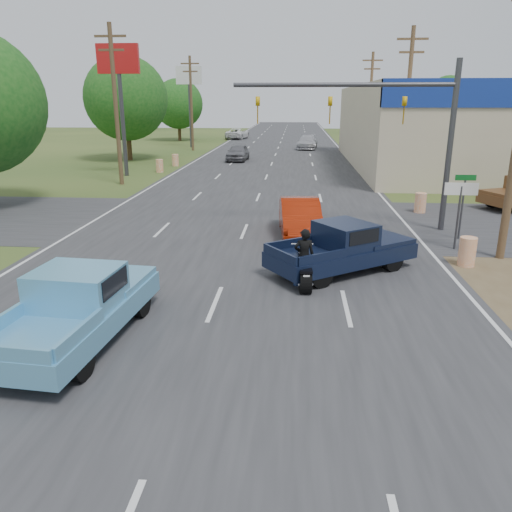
# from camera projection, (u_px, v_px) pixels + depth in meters

# --- Properties ---
(main_road) EXTENTS (15.00, 180.00, 0.02)m
(main_road) POSITION_uv_depth(u_px,v_px,m) (272.00, 164.00, 44.24)
(main_road) COLOR #2D2D30
(main_road) RESTS_ON ground
(cross_road) EXTENTS (120.00, 10.00, 0.02)m
(cross_road) POSITION_uv_depth(u_px,v_px,m) (249.00, 221.00, 23.31)
(cross_road) COLOR #2D2D30
(cross_road) RESTS_ON ground
(utility_pole_2) EXTENTS (2.00, 0.28, 10.00)m
(utility_pole_2) POSITION_uv_depth(u_px,v_px,m) (407.00, 102.00, 33.38)
(utility_pole_2) COLOR #4C3823
(utility_pole_2) RESTS_ON ground
(utility_pole_3) EXTENTS (2.00, 0.28, 10.00)m
(utility_pole_3) POSITION_uv_depth(u_px,v_px,m) (370.00, 101.00, 50.51)
(utility_pole_3) COLOR #4C3823
(utility_pole_3) RESTS_ON ground
(utility_pole_5) EXTENTS (2.00, 0.28, 10.00)m
(utility_pole_5) POSITION_uv_depth(u_px,v_px,m) (115.00, 102.00, 31.96)
(utility_pole_5) COLOR #4C3823
(utility_pole_5) RESTS_ON ground
(utility_pole_6) EXTENTS (2.00, 0.28, 10.00)m
(utility_pole_6) POSITION_uv_depth(u_px,v_px,m) (191.00, 101.00, 54.80)
(utility_pole_6) COLOR #4C3823
(utility_pole_6) RESTS_ON ground
(tree_1) EXTENTS (7.56, 7.56, 9.36)m
(tree_1) POSITION_uv_depth(u_px,v_px,m) (126.00, 98.00, 45.51)
(tree_1) COLOR #422D19
(tree_1) RESTS_ON ground
(tree_2) EXTENTS (6.72, 6.72, 8.32)m
(tree_2) POSITION_uv_depth(u_px,v_px,m) (178.00, 104.00, 68.58)
(tree_2) COLOR #422D19
(tree_2) RESTS_ON ground
(tree_5) EXTENTS (7.98, 7.98, 9.88)m
(tree_5) POSITION_uv_depth(u_px,v_px,m) (448.00, 98.00, 92.56)
(tree_5) COLOR #422D19
(tree_5) RESTS_ON ground
(tree_6) EXTENTS (8.82, 8.82, 10.92)m
(tree_6) POSITION_uv_depth(u_px,v_px,m) (132.00, 95.00, 96.91)
(tree_6) COLOR #422D19
(tree_6) RESTS_ON ground
(barrel_0) EXTENTS (0.56, 0.56, 1.00)m
(barrel_0) POSITION_uv_depth(u_px,v_px,m) (467.00, 252.00, 16.85)
(barrel_0) COLOR orange
(barrel_0) RESTS_ON ground
(barrel_1) EXTENTS (0.56, 0.56, 1.00)m
(barrel_1) POSITION_uv_depth(u_px,v_px,m) (420.00, 203.00, 24.91)
(barrel_1) COLOR orange
(barrel_1) RESTS_ON ground
(barrel_2) EXTENTS (0.56, 0.56, 1.00)m
(barrel_2) POSITION_uv_depth(u_px,v_px,m) (160.00, 166.00, 39.03)
(barrel_2) COLOR orange
(barrel_2) RESTS_ON ground
(barrel_3) EXTENTS (0.56, 0.56, 1.00)m
(barrel_3) POSITION_uv_depth(u_px,v_px,m) (175.00, 160.00, 42.81)
(barrel_3) COLOR orange
(barrel_3) RESTS_ON ground
(pole_sign_left_near) EXTENTS (3.00, 0.35, 9.20)m
(pole_sign_left_near) POSITION_uv_depth(u_px,v_px,m) (119.00, 74.00, 35.29)
(pole_sign_left_near) COLOR #3F3F44
(pole_sign_left_near) RESTS_ON ground
(pole_sign_left_far) EXTENTS (3.00, 0.35, 9.20)m
(pole_sign_left_far) POSITION_uv_depth(u_px,v_px,m) (189.00, 85.00, 58.13)
(pole_sign_left_far) COLOR #3F3F44
(pole_sign_left_far) RESTS_ON ground
(lane_sign) EXTENTS (1.20, 0.08, 2.52)m
(lane_sign) POSITION_uv_depth(u_px,v_px,m) (460.00, 200.00, 18.32)
(lane_sign) COLOR #3F3F44
(lane_sign) RESTS_ON ground
(street_name_sign) EXTENTS (0.80, 0.08, 2.61)m
(street_name_sign) POSITION_uv_depth(u_px,v_px,m) (463.00, 200.00, 19.79)
(street_name_sign) COLOR #3F3F44
(street_name_sign) RESTS_ON ground
(signal_mast) EXTENTS (9.12, 0.40, 7.00)m
(signal_mast) POSITION_uv_depth(u_px,v_px,m) (387.00, 115.00, 20.49)
(signal_mast) COLOR #3F3F44
(signal_mast) RESTS_ON ground
(red_convertible) EXTENTS (1.93, 4.66, 1.50)m
(red_convertible) POSITION_uv_depth(u_px,v_px,m) (300.00, 218.00, 20.60)
(red_convertible) COLOR #931D06
(red_convertible) RESTS_ON ground
(motorcycle) EXTENTS (0.69, 2.23, 1.13)m
(motorcycle) POSITION_uv_depth(u_px,v_px,m) (304.00, 271.00, 14.97)
(motorcycle) COLOR black
(motorcycle) RESTS_ON ground
(rider) EXTENTS (0.64, 0.45, 1.68)m
(rider) POSITION_uv_depth(u_px,v_px,m) (304.00, 259.00, 14.92)
(rider) COLOR black
(rider) RESTS_ON ground
(blue_pickup) EXTENTS (2.46, 5.40, 1.74)m
(blue_pickup) POSITION_uv_depth(u_px,v_px,m) (80.00, 304.00, 11.54)
(blue_pickup) COLOR black
(blue_pickup) RESTS_ON ground
(navy_pickup) EXTENTS (5.14, 4.42, 1.64)m
(navy_pickup) POSITION_uv_depth(u_px,v_px,m) (345.00, 247.00, 16.21)
(navy_pickup) COLOR black
(navy_pickup) RESTS_ON ground
(distant_car_grey) EXTENTS (2.01, 4.52, 1.51)m
(distant_car_grey) POSITION_uv_depth(u_px,v_px,m) (238.00, 153.00, 46.40)
(distant_car_grey) COLOR slate
(distant_car_grey) RESTS_ON ground
(distant_car_silver) EXTENTS (2.66, 5.55, 1.56)m
(distant_car_silver) POSITION_uv_depth(u_px,v_px,m) (307.00, 142.00, 57.87)
(distant_car_silver) COLOR #B5B4B9
(distant_car_silver) RESTS_ON ground
(distant_car_white) EXTENTS (3.33, 5.72, 1.50)m
(distant_car_white) POSITION_uv_depth(u_px,v_px,m) (237.00, 134.00, 72.89)
(distant_car_white) COLOR silver
(distant_car_white) RESTS_ON ground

